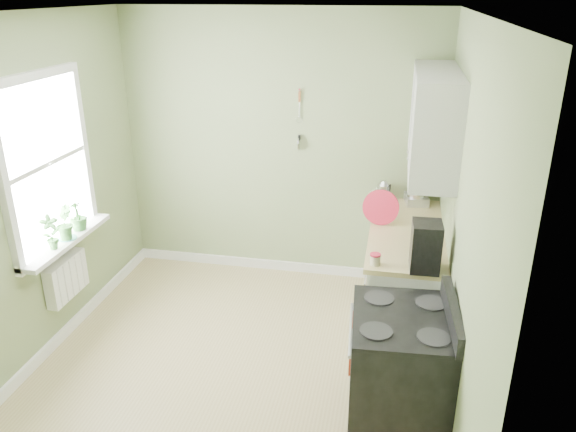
% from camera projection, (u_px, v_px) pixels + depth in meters
% --- Properties ---
extents(floor, '(3.20, 3.60, 0.02)m').
position_uv_depth(floor, '(234.00, 372.00, 4.49)').
color(floor, tan).
rests_on(floor, ground).
extents(ceiling, '(3.20, 3.60, 0.02)m').
position_uv_depth(ceiling, '(218.00, 12.00, 3.47)').
color(ceiling, white).
rests_on(ceiling, wall_back).
extents(wall_back, '(3.20, 0.02, 2.70)m').
position_uv_depth(wall_back, '(280.00, 149.00, 5.62)').
color(wall_back, gray).
rests_on(wall_back, floor).
extents(wall_left, '(0.02, 3.60, 2.70)m').
position_uv_depth(wall_left, '(24.00, 200.00, 4.27)').
color(wall_left, gray).
rests_on(wall_left, floor).
extents(wall_right, '(0.02, 3.60, 2.70)m').
position_uv_depth(wall_right, '(462.00, 233.00, 3.69)').
color(wall_right, gray).
rests_on(wall_right, floor).
extents(base_cabinets, '(0.60, 1.60, 0.87)m').
position_uv_depth(base_cabinets, '(404.00, 279.00, 5.00)').
color(base_cabinets, silver).
rests_on(base_cabinets, floor).
extents(countertop, '(0.64, 1.60, 0.04)m').
position_uv_depth(countertop, '(407.00, 233.00, 4.83)').
color(countertop, tan).
rests_on(countertop, base_cabinets).
extents(upper_cabinets, '(0.35, 1.40, 0.80)m').
position_uv_depth(upper_cabinets, '(434.00, 121.00, 4.53)').
color(upper_cabinets, silver).
rests_on(upper_cabinets, wall_right).
extents(window, '(0.06, 1.14, 1.44)m').
position_uv_depth(window, '(46.00, 163.00, 4.46)').
color(window, white).
rests_on(window, wall_left).
extents(window_sill, '(0.18, 1.14, 0.04)m').
position_uv_depth(window_sill, '(67.00, 241.00, 4.70)').
color(window_sill, white).
rests_on(window_sill, wall_left).
extents(radiator, '(0.12, 0.50, 0.35)m').
position_uv_depth(radiator, '(66.00, 278.00, 4.79)').
color(radiator, white).
rests_on(radiator, wall_left).
extents(wall_utensils, '(0.02, 0.14, 0.58)m').
position_uv_depth(wall_utensils, '(299.00, 129.00, 5.48)').
color(wall_utensils, tan).
rests_on(wall_utensils, wall_back).
extents(stove, '(0.71, 0.80, 1.05)m').
position_uv_depth(stove, '(400.00, 376.00, 3.70)').
color(stove, black).
rests_on(stove, floor).
extents(stand_mixer, '(0.25, 0.36, 0.41)m').
position_uv_depth(stand_mixer, '(417.00, 185.00, 5.41)').
color(stand_mixer, '#B2B2B7').
rests_on(stand_mixer, countertop).
extents(kettle, '(0.20, 0.12, 0.20)m').
position_uv_depth(kettle, '(383.00, 191.00, 5.47)').
color(kettle, silver).
rests_on(kettle, countertop).
extents(coffee_maker, '(0.22, 0.24, 0.37)m').
position_uv_depth(coffee_maker, '(425.00, 248.00, 4.10)').
color(coffee_maker, black).
rests_on(coffee_maker, countertop).
extents(red_tray, '(0.32, 0.08, 0.32)m').
position_uv_depth(red_tray, '(381.00, 207.00, 4.89)').
color(red_tray, '#B81E38').
rests_on(red_tray, countertop).
extents(jar, '(0.08, 0.08, 0.09)m').
position_uv_depth(jar, '(375.00, 259.00, 4.21)').
color(jar, beige).
rests_on(jar, countertop).
extents(plant_a, '(0.18, 0.19, 0.29)m').
position_uv_depth(plant_a, '(51.00, 232.00, 4.45)').
color(plant_a, '#32652A').
rests_on(plant_a, window_sill).
extents(plant_b, '(0.20, 0.21, 0.30)m').
position_uv_depth(plant_b, '(64.00, 223.00, 4.62)').
color(plant_b, '#32652A').
rests_on(plant_b, window_sill).
extents(plant_c, '(0.21, 0.21, 0.27)m').
position_uv_depth(plant_c, '(78.00, 215.00, 4.82)').
color(plant_c, '#32652A').
rests_on(plant_c, window_sill).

